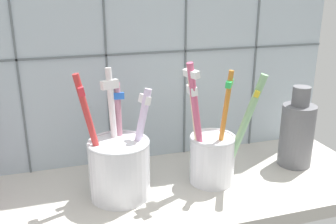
{
  "coord_description": "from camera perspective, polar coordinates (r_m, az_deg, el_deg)",
  "views": [
    {
      "loc": [
        -14.48,
        -47.02,
        30.33
      ],
      "look_at": [
        0.0,
        -0.24,
        13.72
      ],
      "focal_mm": 40.88,
      "sensor_mm": 36.0,
      "label": 1
    }
  ],
  "objects": [
    {
      "name": "counter_slab",
      "position": [
        0.57,
        -0.07,
        -12.06
      ],
      "size": [
        64.0,
        22.0,
        2.0
      ],
      "primitive_type": "cube",
      "color": "#BCB7AD",
      "rests_on": "ground"
    },
    {
      "name": "toothbrush_cup_left",
      "position": [
        0.53,
        -7.24,
        -7.86
      ],
      "size": [
        10.35,
        8.94,
        17.86
      ],
      "color": "white",
      "rests_on": "counter_slab"
    },
    {
      "name": "tile_wall_back",
      "position": [
        0.61,
        -3.45,
        11.37
      ],
      "size": [
        64.0,
        2.2,
        45.0
      ],
      "color": "#B2C1CC",
      "rests_on": "ground"
    },
    {
      "name": "toothbrush_cup_right",
      "position": [
        0.56,
        6.77,
        -6.18
      ],
      "size": [
        11.16,
        7.41,
        18.65
      ],
      "color": "white",
      "rests_on": "counter_slab"
    },
    {
      "name": "ceramic_vase",
      "position": [
        0.65,
        18.68,
        -2.92
      ],
      "size": [
        5.31,
        5.31,
        13.15
      ],
      "color": "slate",
      "rests_on": "counter_slab"
    }
  ]
}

